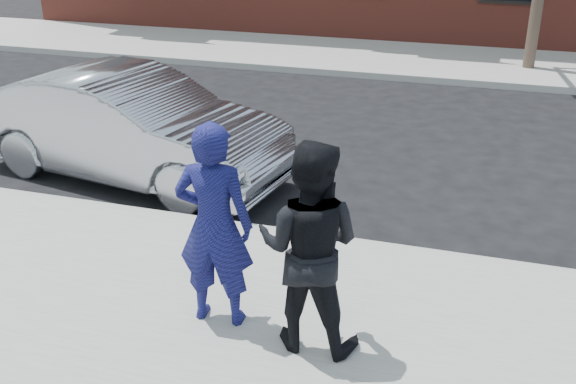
% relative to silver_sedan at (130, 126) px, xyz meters
% --- Properties ---
extents(ground, '(100.00, 100.00, 0.00)m').
position_rel_silver_sedan_xyz_m(ground, '(1.17, -2.81, -0.78)').
color(ground, black).
rests_on(ground, ground).
extents(near_sidewalk, '(50.00, 3.50, 0.15)m').
position_rel_silver_sedan_xyz_m(near_sidewalk, '(1.17, -3.06, -0.71)').
color(near_sidewalk, gray).
rests_on(near_sidewalk, ground).
extents(near_curb, '(50.00, 0.10, 0.15)m').
position_rel_silver_sedan_xyz_m(near_curb, '(1.17, -1.26, -0.71)').
color(near_curb, '#999691').
rests_on(near_curb, ground).
extents(far_sidewalk, '(50.00, 3.50, 0.15)m').
position_rel_silver_sedan_xyz_m(far_sidewalk, '(1.17, 8.44, -0.71)').
color(far_sidewalk, gray).
rests_on(far_sidewalk, ground).
extents(far_curb, '(50.00, 0.10, 0.15)m').
position_rel_silver_sedan_xyz_m(far_curb, '(1.17, 6.64, -0.71)').
color(far_curb, '#999691').
rests_on(far_curb, ground).
extents(silver_sedan, '(4.96, 2.40, 1.57)m').
position_rel_silver_sedan_xyz_m(silver_sedan, '(0.00, 0.00, 0.00)').
color(silver_sedan, '#999BA3').
rests_on(silver_sedan, ground).
extents(man_hoodie, '(0.75, 0.54, 1.97)m').
position_rel_silver_sedan_xyz_m(man_hoodie, '(2.67, -3.18, 0.35)').
color(man_hoodie, navy).
rests_on(man_hoodie, near_sidewalk).
extents(man_peacoat, '(0.94, 0.74, 1.93)m').
position_rel_silver_sedan_xyz_m(man_peacoat, '(3.58, -3.28, 0.33)').
color(man_peacoat, black).
rests_on(man_peacoat, near_sidewalk).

